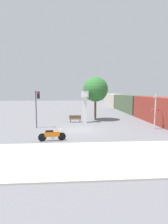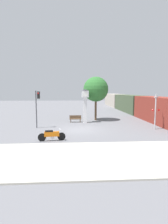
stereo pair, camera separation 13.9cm
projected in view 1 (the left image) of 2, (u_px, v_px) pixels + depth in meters
The scene contains 9 objects.
ground_plane at pixel (80, 130), 19.06m from camera, with size 120.00×120.00×0.00m, color slate.
sidewalk_strip at pixel (86, 157), 10.99m from camera, with size 36.00×6.00×0.10m.
motorcycle at pixel (52, 135), 14.73m from camera, with size 2.31×0.53×1.02m.
clock_tower at pixel (85, 101), 23.06m from camera, with size 1.04×1.04×4.44m.
freight_train at pixel (128, 103), 36.13m from camera, with size 2.80×39.75×3.40m.
traffic_light at pixel (37, 102), 19.61m from camera, with size 0.50×0.35×4.25m.
railroad_crossing_signal at pixel (155, 110), 19.13m from camera, with size 0.90×0.82×3.89m.
street_tree at pixel (95, 89), 24.78m from camera, with size 3.53×3.53×6.22m.
bench at pixel (75, 119), 23.65m from camera, with size 1.60×0.44×0.92m.
Camera 1 is at (-0.85, -18.69, 4.19)m, focal length 28.00 mm.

